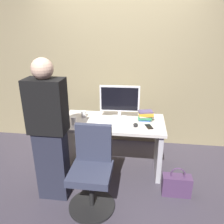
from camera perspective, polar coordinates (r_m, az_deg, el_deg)
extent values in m
plane|color=#3D3842|center=(3.39, 0.12, -13.55)|extent=(9.00, 9.00, 0.00)
cube|color=#8C7F5B|center=(3.68, 1.97, 14.45)|extent=(6.40, 0.10, 3.00)
cube|color=beige|center=(3.04, 0.13, -2.65)|extent=(1.39, 0.69, 0.04)
cube|color=#B2B2B7|center=(3.34, -10.85, -7.68)|extent=(0.06, 0.61, 0.68)
cube|color=#B2B2B7|center=(3.20, 11.62, -9.12)|extent=(0.06, 0.61, 0.68)
cylinder|color=black|center=(2.78, -5.09, -22.53)|extent=(0.52, 0.52, 0.03)
cylinder|color=black|center=(2.64, -5.25, -19.22)|extent=(0.05, 0.05, 0.39)
cube|color=#33384C|center=(2.49, -5.43, -15.10)|extent=(0.44, 0.44, 0.08)
cube|color=#33384C|center=(2.51, -4.67, -7.75)|extent=(0.40, 0.06, 0.44)
cube|color=#262838|center=(2.75, -14.73, -12.72)|extent=(0.34, 0.20, 0.85)
cube|color=black|center=(2.44, -16.27, 1.42)|extent=(0.40, 0.24, 0.58)
sphere|color=beige|center=(2.34, -17.25, 10.40)|extent=(0.22, 0.22, 0.22)
cube|color=silver|center=(3.15, 1.89, -1.25)|extent=(0.21, 0.15, 0.02)
cube|color=silver|center=(3.13, 1.90, -0.44)|extent=(0.04, 0.03, 0.08)
cube|color=silver|center=(3.06, 1.95, 3.40)|extent=(0.54, 0.05, 0.36)
cube|color=black|center=(3.04, 1.91, 3.30)|extent=(0.50, 0.03, 0.32)
cube|color=white|center=(2.93, -0.21, -2.96)|extent=(0.43, 0.13, 0.02)
ellipsoid|color=black|center=(2.90, 6.00, -3.26)|extent=(0.06, 0.10, 0.03)
cylinder|color=white|center=(2.96, -9.62, -2.21)|extent=(0.06, 0.06, 0.10)
cylinder|color=white|center=(3.18, -7.14, -0.47)|extent=(0.07, 0.07, 0.09)
cube|color=#3359A5|center=(3.10, 8.26, -1.80)|extent=(0.15, 0.12, 0.02)
cube|color=#338C59|center=(3.07, 8.29, -1.40)|extent=(0.19, 0.12, 0.03)
cube|color=beige|center=(3.07, 8.62, -0.89)|extent=(0.23, 0.17, 0.02)
cube|color=gold|center=(3.05, 8.63, -0.46)|extent=(0.20, 0.14, 0.03)
cube|color=#594C72|center=(3.05, 8.49, 0.09)|extent=(0.21, 0.16, 0.02)
cube|color=black|center=(2.90, 9.32, -3.66)|extent=(0.11, 0.16, 0.01)
cube|color=#4C3356|center=(2.95, 15.99, -17.39)|extent=(0.34, 0.14, 0.26)
torus|color=#4C3356|center=(2.85, 16.32, -14.87)|extent=(0.18, 0.02, 0.18)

